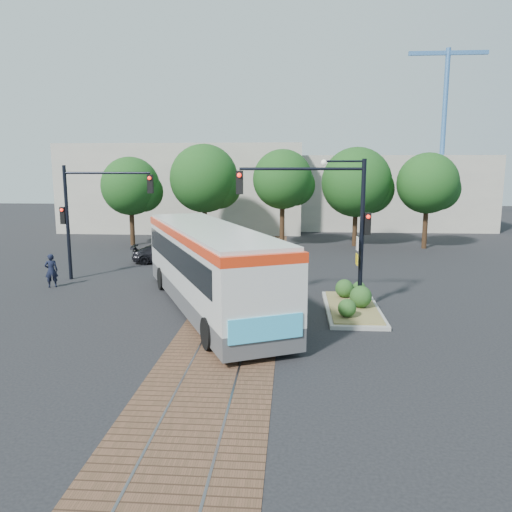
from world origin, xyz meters
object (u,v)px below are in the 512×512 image
object	(u,v)px
signal_pole_main	(332,210)
officer	(51,271)
traffic_island	(353,302)
parked_car	(164,254)
city_bus	(209,263)
signal_pole_left	(88,207)

from	to	relation	value
signal_pole_main	officer	distance (m)	14.19
traffic_island	signal_pole_main	world-z (taller)	signal_pole_main
traffic_island	parked_car	distance (m)	14.41
traffic_island	parked_car	bearing A→B (deg)	136.97
officer	signal_pole_main	bearing A→B (deg)	142.09
city_bus	traffic_island	bearing A→B (deg)	-23.01
officer	city_bus	bearing A→B (deg)	133.65
officer	parked_car	bearing A→B (deg)	-145.46
city_bus	traffic_island	xyz separation A→B (m)	(6.01, 0.16, -1.61)
signal_pole_main	officer	world-z (taller)	signal_pole_main
signal_pole_left	parked_car	distance (m)	6.50
city_bus	traffic_island	world-z (taller)	city_bus
city_bus	traffic_island	distance (m)	6.23
officer	parked_car	world-z (taller)	officer
signal_pole_main	signal_pole_left	xyz separation A→B (m)	(-12.23, 4.80, -0.29)
traffic_island	officer	xyz separation A→B (m)	(-14.44, 3.03, 0.51)
city_bus	parked_car	world-z (taller)	city_bus
traffic_island	parked_car	world-z (taller)	parked_car
traffic_island	officer	size ratio (longest dim) A/B	3.08
officer	parked_car	xyz separation A→B (m)	(3.90, 6.81, -0.27)
city_bus	traffic_island	size ratio (longest dim) A/B	2.49
signal_pole_main	officer	bearing A→B (deg)	167.71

